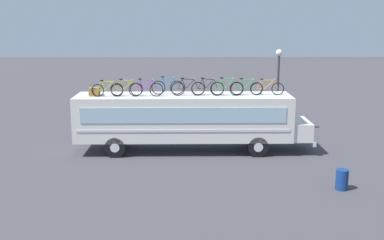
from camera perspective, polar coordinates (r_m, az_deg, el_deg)
ground_plane at (r=25.61m, az=-1.01°, el=-3.70°), size 120.00×120.00×0.00m
bus at (r=25.17m, az=-0.55°, el=0.28°), size 12.36×2.54×3.02m
luggage_bag_1 at (r=25.22m, az=-11.51°, el=3.33°), size 0.51×0.53×0.43m
rooftop_bicycle_1 at (r=24.79m, az=-10.03°, el=3.58°), size 1.62×0.44×0.86m
rooftop_bicycle_2 at (r=24.93m, az=-7.78°, el=3.72°), size 1.68×0.44×0.88m
rooftop_bicycle_3 at (r=24.57m, az=-5.51°, el=3.69°), size 1.76×0.44×0.93m
rooftop_bicycle_4 at (r=25.11m, az=-2.92°, el=3.94°), size 1.70×0.44×0.96m
rooftop_bicycle_5 at (r=24.70m, az=-0.50°, el=3.80°), size 1.74×0.44×0.94m
rooftop_bicycle_6 at (r=24.89m, az=1.88°, el=3.85°), size 1.70×0.44×0.92m
rooftop_bicycle_7 at (r=24.75m, az=4.16°, el=3.81°), size 1.73×0.44×0.96m
rooftop_bicycle_8 at (r=25.13m, az=6.49°, el=3.82°), size 1.68×0.44×0.88m
rooftop_bicycle_9 at (r=25.19m, az=8.92°, el=3.76°), size 1.74×0.44×0.87m
trash_bin at (r=20.90m, az=17.38°, el=-6.77°), size 0.51×0.51×0.86m
street_lamp at (r=29.44m, az=10.19°, el=4.88°), size 0.39×0.39×5.10m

